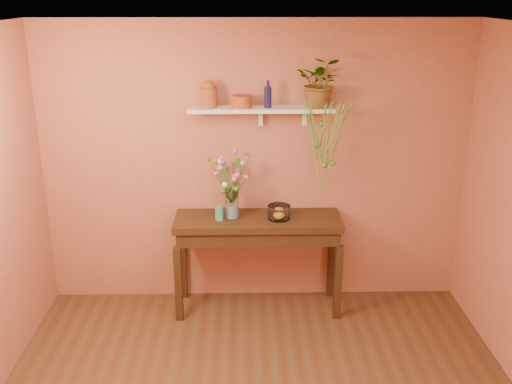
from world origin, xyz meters
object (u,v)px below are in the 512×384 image
sideboard (258,231)px  blue_bottle (268,97)px  spider_plant (321,82)px  glass_vase (232,206)px  glass_bowl (279,213)px  bouquet (230,173)px  terracotta_jug (209,94)px

sideboard → blue_bottle: (0.09, 0.11, 1.24)m
spider_plant → glass_vase: spider_plant is taller
sideboard → glass_bowl: (0.19, -0.02, 0.19)m
sideboard → bouquet: 0.62m
terracotta_jug → sideboard: bearing=-17.8°
spider_plant → bouquet: (-0.80, -0.10, -0.79)m
blue_bottle → glass_vase: 1.05m
blue_bottle → glass_vase: blue_bottle is taller
blue_bottle → spider_plant: (0.46, 0.00, 0.12)m
terracotta_jug → glass_bowl: bearing=-14.5°
bouquet → glass_bowl: 0.58m
bouquet → glass_bowl: (0.44, -0.04, -0.37)m
terracotta_jug → glass_vase: 1.03m
glass_vase → bouquet: size_ratio=0.53×
sideboard → bouquet: bouquet is taller
sideboard → terracotta_jug: 1.33m
glass_bowl → bouquet: bearing=174.9°
spider_plant → glass_vase: 1.37m
blue_bottle → glass_vase: (-0.33, -0.10, -0.99)m
sideboard → glass_bowl: size_ratio=7.33×
blue_bottle → spider_plant: 0.48m
sideboard → terracotta_jug: terracotta_jug is taller
blue_bottle → sideboard: bearing=-128.0°
terracotta_jug → bouquet: size_ratio=0.49×
blue_bottle → glass_bowl: bearing=-52.9°
sideboard → blue_bottle: blue_bottle is taller
spider_plant → glass_bowl: size_ratio=2.12×
bouquet → spider_plant: bearing=7.1°
glass_vase → glass_bowl: glass_vase is taller
sideboard → terracotta_jug: bearing=162.2°
blue_bottle → glass_vase: size_ratio=0.92×
spider_plant → bouquet: spider_plant is taller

